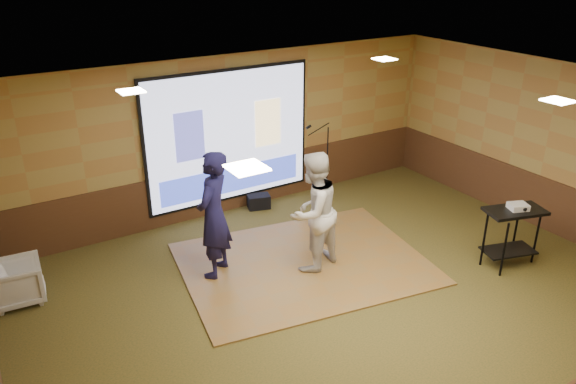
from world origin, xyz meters
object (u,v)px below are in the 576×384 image
av_table (513,226)px  projector (518,207)px  dance_floor (304,263)px  mic_stand (324,177)px  duffel_bag (259,201)px  projector_screen (230,138)px  player_right (313,212)px  banquet_chair (18,282)px  player_left (214,215)px

av_table → projector: size_ratio=3.47×
dance_floor → mic_stand: (1.73, 1.90, 0.48)m
av_table → duffel_bag: 4.68m
projector_screen → player_right: (0.12, -2.60, -0.48)m
projector → mic_stand: (-1.13, 3.62, -0.52)m
banquet_chair → player_left: bearing=-102.0°
mic_stand → duffel_bag: bearing=169.8°
duffel_bag → mic_stand: bearing=-15.6°
projector_screen → banquet_chair: projector_screen is taller
projector_screen → projector: size_ratio=11.86×
projector_screen → av_table: 5.12m
banquet_chair → duffel_bag: bearing=-73.0°
projector_screen → player_right: bearing=-87.4°
projector_screen → projector: 5.11m
av_table → banquet_chair: av_table is taller
av_table → mic_stand: size_ratio=0.59×
projector_screen → dance_floor: (0.06, -2.45, -1.46)m
projector → dance_floor: bearing=171.1°
av_table → projector_screen: bearing=124.7°
banquet_chair → projector_screen: bearing=-69.1°
av_table → player_left: bearing=152.2°
dance_floor → av_table: 3.37m
dance_floor → duffel_bag: duffel_bag is taller
dance_floor → player_right: (0.06, -0.15, 0.98)m
duffel_bag → av_table: bearing=-58.9°
dance_floor → player_right: size_ratio=1.99×
dance_floor → mic_stand: size_ratio=2.33×
duffel_bag → banquet_chair: bearing=-168.0°
projector → duffel_bag: size_ratio=0.65×
projector → banquet_chair: (-6.92, 3.03, -0.71)m
projector_screen → mic_stand: (1.79, -0.55, -0.98)m
projector_screen → banquet_chair: size_ratio=4.83×
projector_screen → player_left: projector_screen is taller
dance_floor → banquet_chair: bearing=162.2°
banquet_chair → duffel_bag: (4.48, 0.96, -0.18)m
projector_screen → duffel_bag: 1.44m
player_right → projector: size_ratio=6.88×
dance_floor → av_table: (2.82, -1.72, 0.67)m
player_right → mic_stand: bearing=-146.1°
player_right → duffel_bag: player_right is taller
dance_floor → mic_stand: bearing=47.7°
mic_stand → banquet_chair: size_ratio=2.40×
projector_screen → banquet_chair: 4.32m
dance_floor → duffel_bag: (0.42, 2.26, 0.12)m
projector_screen → duffel_bag: size_ratio=7.74×
duffel_bag → player_right: bearing=-98.5°
projector_screen → player_right: projector_screen is taller
mic_stand → av_table: bearing=-67.9°
player_right → av_table: (2.76, -1.56, -0.31)m
dance_floor → projector: (2.86, -1.72, 1.00)m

